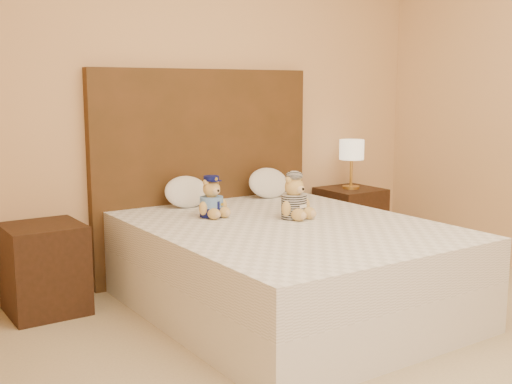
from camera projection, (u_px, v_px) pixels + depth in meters
ground at (438, 382)px, 3.02m from camera, size 4.00×4.50×0.00m
bed at (287, 267)px, 3.96m from camera, size 1.60×2.00×0.55m
headboard at (205, 173)px, 4.70m from camera, size 1.75×0.08×1.50m
nightstand_left at (45, 269)px, 3.92m from camera, size 0.45×0.45×0.55m
nightstand_right at (350, 221)px, 5.30m from camera, size 0.45×0.45×0.55m
lamp at (352, 152)px, 5.21m from camera, size 0.20×0.20×0.40m
teddy_police at (211, 197)px, 4.09m from camera, size 0.26×0.25×0.26m
teddy_prisoner at (294, 196)px, 4.05m from camera, size 0.29×0.28×0.28m
pillow_left at (187, 190)px, 4.43m from camera, size 0.33×0.21×0.23m
pillow_right at (268, 181)px, 4.82m from camera, size 0.34×0.22×0.24m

